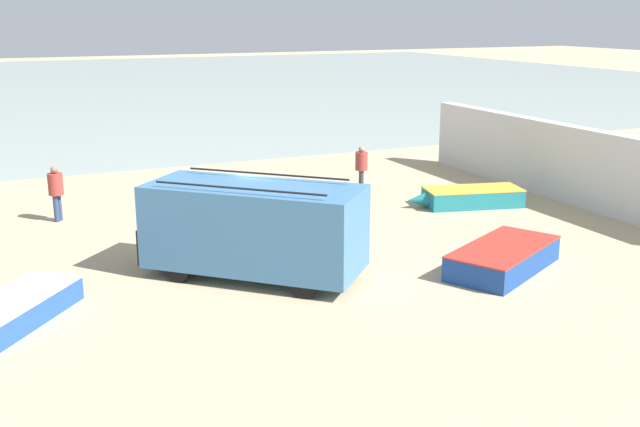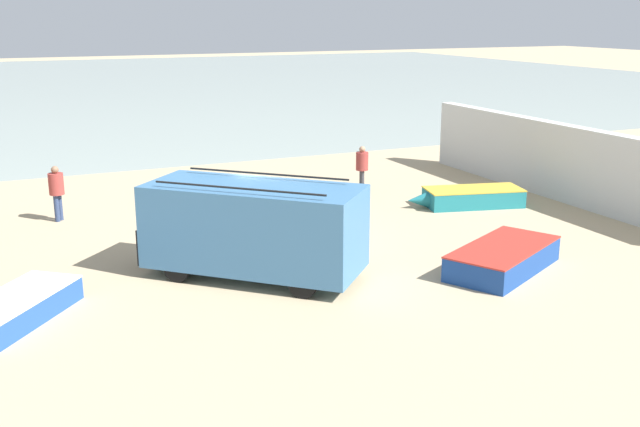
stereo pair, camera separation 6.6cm
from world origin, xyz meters
name	(u,v)px [view 1 (the left image)]	position (x,y,z in m)	size (l,w,h in m)	color
ground_plane	(274,245)	(0.00, 0.00, 0.00)	(200.00, 200.00, 0.00)	tan
sea_water	(65,86)	(0.00, 52.00, 0.00)	(120.00, 80.00, 0.01)	#99A89E
harbor_wall	(559,162)	(11.05, 1.00, 1.32)	(0.50, 14.25, 2.63)	silver
parked_van	(253,227)	(-1.37, -2.24, 1.28)	(5.30, 5.19, 2.45)	teal
fishing_rowboat_0	(505,257)	(4.64, -4.36, 0.32)	(4.25, 3.07, 0.65)	navy
fishing_rowboat_1	(263,199)	(1.20, 4.08, 0.29)	(3.35, 5.36, 0.58)	#234CA3
fishing_rowboat_2	(469,197)	(7.59, 1.38, 0.30)	(4.04, 2.09, 0.61)	#1E757F
fishing_rowboat_3	(12,311)	(-6.98, -2.90, 0.27)	(3.05, 3.49, 0.55)	#234CA3
fisherman_2	(361,165)	(5.20, 4.66, 1.02)	(0.45, 0.45, 1.70)	#38383D
fisherman_3	(56,188)	(-5.25, 5.13, 1.05)	(0.46, 0.46, 1.75)	navy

